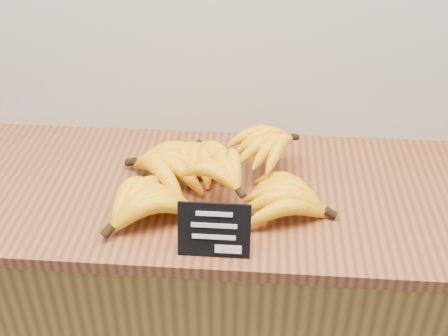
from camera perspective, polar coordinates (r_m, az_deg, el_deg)
counter at (r=1.65m, az=0.14°, el=-15.50°), size 1.51×0.50×0.90m
counter_top at (r=1.32m, az=0.16°, el=-2.51°), size 1.47×0.54×0.03m
chalkboard_sign at (r=1.11m, az=-1.02°, el=-6.36°), size 0.14×0.03×0.11m
banana_pile at (r=1.28m, az=-1.67°, el=-0.83°), size 0.54×0.38×0.11m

